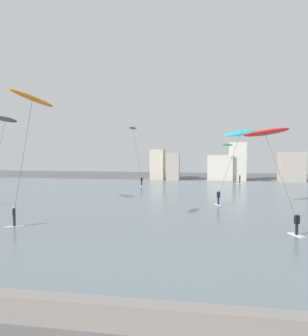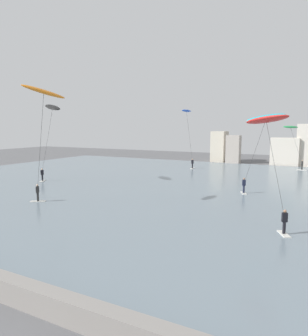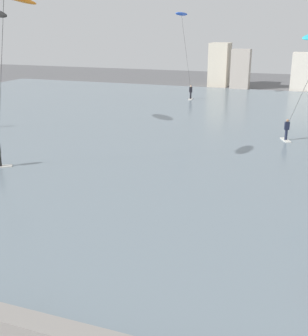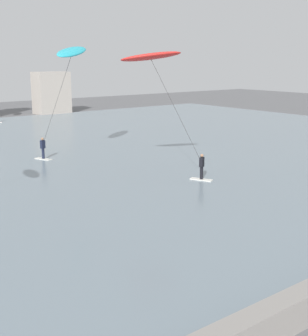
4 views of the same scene
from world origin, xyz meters
The scene contains 3 objects.
water_bay centered at (0.00, 30.90, 0.05)m, with size 84.00×52.00×0.10m, color slate.
kitesurfer_orange centered at (-12.07, 15.93, 9.31)m, with size 4.35×3.81×10.61m.
kitesurfer_blue centered at (-11.26, 46.87, 8.54)m, with size 2.67×3.41×9.95m.
Camera 3 is at (3.26, -3.52, 8.37)m, focal length 45.27 mm.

